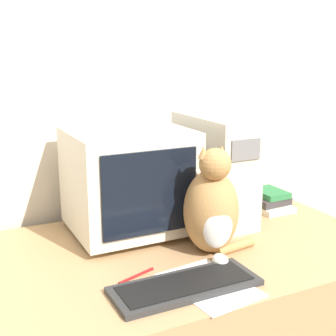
{
  "coord_description": "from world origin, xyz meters",
  "views": [
    {
      "loc": [
        -0.7,
        -0.95,
        1.44
      ],
      "look_at": [
        0.03,
        0.51,
        1.03
      ],
      "focal_mm": 50.0,
      "sensor_mm": 36.0,
      "label": 1
    }
  ],
  "objects_px": {
    "crt_monitor": "(129,181)",
    "computer_tower": "(214,168)",
    "book_stack": "(268,200)",
    "pen": "(136,276)",
    "cat": "(212,209)",
    "keyboard": "(185,286)"
  },
  "relations": [
    {
      "from": "crt_monitor",
      "to": "computer_tower",
      "type": "xyz_separation_m",
      "value": [
        0.37,
        -0.01,
        0.01
      ]
    },
    {
      "from": "book_stack",
      "to": "pen",
      "type": "height_order",
      "value": "book_stack"
    },
    {
      "from": "cat",
      "to": "book_stack",
      "type": "distance_m",
      "value": 0.57
    },
    {
      "from": "pen",
      "to": "crt_monitor",
      "type": "bearing_deg",
      "value": 71.06
    },
    {
      "from": "crt_monitor",
      "to": "book_stack",
      "type": "distance_m",
      "value": 0.69
    },
    {
      "from": "computer_tower",
      "to": "cat",
      "type": "relative_size",
      "value": 1.12
    },
    {
      "from": "book_stack",
      "to": "cat",
      "type": "bearing_deg",
      "value": -148.85
    },
    {
      "from": "crt_monitor",
      "to": "computer_tower",
      "type": "bearing_deg",
      "value": -1.32
    },
    {
      "from": "crt_monitor",
      "to": "pen",
      "type": "relative_size",
      "value": 3.2
    },
    {
      "from": "cat",
      "to": "pen",
      "type": "height_order",
      "value": "cat"
    },
    {
      "from": "crt_monitor",
      "to": "book_stack",
      "type": "height_order",
      "value": "crt_monitor"
    },
    {
      "from": "computer_tower",
      "to": "keyboard",
      "type": "distance_m",
      "value": 0.66
    },
    {
      "from": "crt_monitor",
      "to": "keyboard",
      "type": "height_order",
      "value": "crt_monitor"
    },
    {
      "from": "computer_tower",
      "to": "keyboard",
      "type": "relative_size",
      "value": 0.97
    },
    {
      "from": "keyboard",
      "to": "pen",
      "type": "bearing_deg",
      "value": 127.45
    },
    {
      "from": "crt_monitor",
      "to": "pen",
      "type": "distance_m",
      "value": 0.43
    },
    {
      "from": "crt_monitor",
      "to": "computer_tower",
      "type": "relative_size",
      "value": 1.01
    },
    {
      "from": "keyboard",
      "to": "book_stack",
      "type": "xyz_separation_m",
      "value": [
        0.69,
        0.48,
        0.03
      ]
    },
    {
      "from": "cat",
      "to": "book_stack",
      "type": "xyz_separation_m",
      "value": [
        0.48,
        0.29,
        -0.12
      ]
    },
    {
      "from": "keyboard",
      "to": "book_stack",
      "type": "height_order",
      "value": "book_stack"
    },
    {
      "from": "keyboard",
      "to": "computer_tower",
      "type": "bearing_deg",
      "value": 50.84
    },
    {
      "from": "computer_tower",
      "to": "pen",
      "type": "xyz_separation_m",
      "value": [
        -0.5,
        -0.35,
        -0.21
      ]
    }
  ]
}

